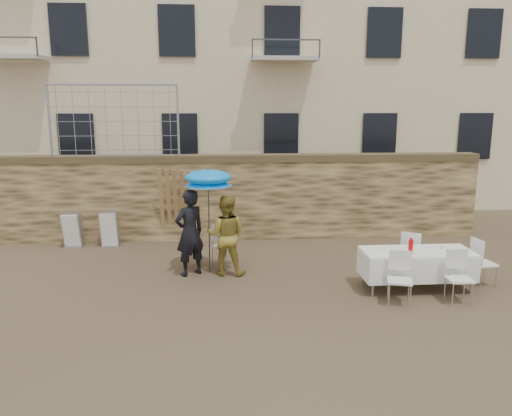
{
  "coord_description": "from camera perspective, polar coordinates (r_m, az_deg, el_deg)",
  "views": [
    {
      "loc": [
        -0.3,
        -7.99,
        3.54
      ],
      "look_at": [
        0.4,
        2.2,
        1.4
      ],
      "focal_mm": 35.0,
      "sensor_mm": 36.0,
      "label": 1
    }
  ],
  "objects": [
    {
      "name": "man_suit",
      "position": [
        10.45,
        -7.59,
        -2.82
      ],
      "size": [
        0.8,
        0.74,
        1.83
      ],
      "primitive_type": "imported",
      "rotation": [
        0.0,
        0.0,
        3.75
      ],
      "color": "black",
      "rests_on": "ground"
    },
    {
      "name": "table_chair_back",
      "position": [
        10.97,
        17.31,
        -4.92
      ],
      "size": [
        0.65,
        0.65,
        0.96
      ],
      "primitive_type": null,
      "rotation": [
        0.0,
        0.0,
        2.63
      ],
      "color": "white",
      "rests_on": "ground"
    },
    {
      "name": "soda_bottle",
      "position": [
        9.86,
        17.26,
        -4.22
      ],
      "size": [
        0.09,
        0.09,
        0.26
      ],
      "primitive_type": "cylinder",
      "color": "red",
      "rests_on": "banquet_table"
    },
    {
      "name": "stone_wall",
      "position": [
        13.22,
        -2.57,
        1.18
      ],
      "size": [
        13.0,
        0.5,
        2.2
      ],
      "primitive_type": "cube",
      "color": "olive",
      "rests_on": "ground"
    },
    {
      "name": "ground",
      "position": [
        8.74,
        -1.66,
        -12.05
      ],
      "size": [
        80.0,
        80.0,
        0.0
      ],
      "primitive_type": "plane",
      "color": "brown",
      "rests_on": "ground"
    },
    {
      "name": "chair_stack_left",
      "position": [
        13.44,
        -20.02,
        -2.15
      ],
      "size": [
        0.46,
        0.47,
        0.92
      ],
      "primitive_type": null,
      "color": "white",
      "rests_on": "ground"
    },
    {
      "name": "chain_link_fence",
      "position": [
        13.27,
        -15.89,
        9.49
      ],
      "size": [
        3.2,
        0.06,
        1.8
      ],
      "primitive_type": null,
      "color": "gray",
      "rests_on": "stone_wall"
    },
    {
      "name": "table_chair_side",
      "position": [
        10.86,
        24.59,
        -5.64
      ],
      "size": [
        0.54,
        0.54,
        0.96
      ],
      "primitive_type": null,
      "rotation": [
        0.0,
        0.0,
        1.71
      ],
      "color": "white",
      "rests_on": "ground"
    },
    {
      "name": "couple_chair_left",
      "position": [
        11.1,
        -7.35,
        -4.27
      ],
      "size": [
        0.54,
        0.54,
        0.96
      ],
      "primitive_type": null,
      "rotation": [
        0.0,
        0.0,
        3.28
      ],
      "color": "white",
      "rests_on": "ground"
    },
    {
      "name": "table_chair_front_right",
      "position": [
        9.74,
        22.26,
        -7.39
      ],
      "size": [
        0.5,
        0.5,
        0.96
      ],
      "primitive_type": null,
      "rotation": [
        0.0,
        0.0,
        -0.03
      ],
      "color": "white",
      "rests_on": "ground"
    },
    {
      "name": "table_chair_front_left",
      "position": [
        9.31,
        16.11,
        -7.83
      ],
      "size": [
        0.59,
        0.59,
        0.96
      ],
      "primitive_type": null,
      "rotation": [
        0.0,
        0.0,
        -0.28
      ],
      "color": "white",
      "rests_on": "ground"
    },
    {
      "name": "woman_dress",
      "position": [
        10.45,
        -3.46,
        -3.14
      ],
      "size": [
        0.92,
        0.77,
        1.69
      ],
      "primitive_type": "imported",
      "rotation": [
        0.0,
        0.0,
        2.97
      ],
      "color": "gold",
      "rests_on": "ground"
    },
    {
      "name": "banquet_table",
      "position": [
        10.11,
        17.96,
        -4.89
      ],
      "size": [
        2.1,
        0.85,
        0.78
      ],
      "color": "white",
      "rests_on": "ground"
    },
    {
      "name": "wood_planks",
      "position": [
        12.92,
        -9.39,
        0.33
      ],
      "size": [
        0.7,
        0.2,
        2.0
      ],
      "primitive_type": null,
      "color": "#A37749",
      "rests_on": "ground"
    },
    {
      "name": "umbrella",
      "position": [
        10.32,
        -5.5,
        3.15
      ],
      "size": [
        1.0,
        1.0,
        2.11
      ],
      "color": "#3F3F44",
      "rests_on": "ground"
    },
    {
      "name": "couple_chair_right",
      "position": [
        11.08,
        -3.73,
        -4.23
      ],
      "size": [
        0.66,
        0.66,
        0.96
      ],
      "primitive_type": null,
      "rotation": [
        0.0,
        0.0,
        2.56
      ],
      "color": "white",
      "rests_on": "ground"
    },
    {
      "name": "chair_stack_right",
      "position": [
        13.22,
        -16.27,
        -2.13
      ],
      "size": [
        0.46,
        0.4,
        0.92
      ],
      "primitive_type": null,
      "color": "white",
      "rests_on": "ground"
    }
  ]
}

